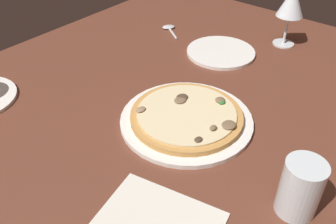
# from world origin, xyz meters

# --- Properties ---
(dining_table) EXTENTS (1.50, 1.10, 0.04)m
(dining_table) POSITION_xyz_m (0.00, 0.00, 0.02)
(dining_table) COLOR brown
(dining_table) RESTS_ON ground
(pizza_main) EXTENTS (0.28, 0.28, 0.03)m
(pizza_main) POSITION_xyz_m (0.06, -0.05, 0.05)
(pizza_main) COLOR white
(pizza_main) RESTS_ON dining_table
(wine_glass_far) EXTENTS (0.07, 0.07, 0.17)m
(wine_glass_far) POSITION_xyz_m (0.53, -0.06, 0.16)
(wine_glass_far) COLOR silver
(wine_glass_far) RESTS_ON dining_table
(water_glass) EXTENTS (0.06, 0.06, 0.10)m
(water_glass) POSITION_xyz_m (-0.01, -0.33, 0.08)
(water_glass) COLOR silver
(water_glass) RESTS_ON dining_table
(side_plate) EXTENTS (0.19, 0.19, 0.01)m
(side_plate) POSITION_xyz_m (0.36, 0.06, 0.04)
(side_plate) COLOR white
(side_plate) RESTS_ON dining_table
(paper_menu) EXTENTS (0.16, 0.21, 0.00)m
(paper_menu) POSITION_xyz_m (-0.17, -0.17, 0.04)
(paper_menu) COLOR silver
(paper_menu) RESTS_ON dining_table
(spoon) EXTENTS (0.08, 0.10, 0.01)m
(spoon) POSITION_xyz_m (0.39, 0.27, 0.04)
(spoon) COLOR silver
(spoon) RESTS_ON dining_table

